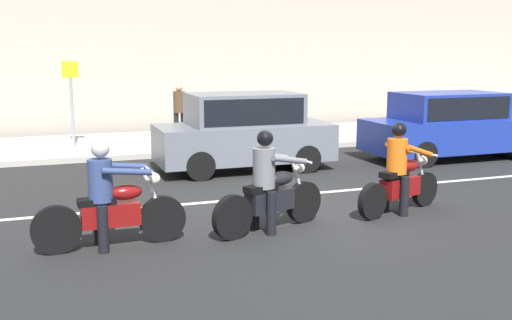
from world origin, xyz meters
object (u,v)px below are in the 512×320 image
object	(u,v)px
motorcycle_with_rider_gray	(269,190)
motorcycle_with_rider_denim_blue	(109,204)
parked_sedan_cobalt_blue	(452,125)
pedestrian_bystander	(179,109)
parked_hatchback_slate_gray	(244,130)
motorcycle_with_rider_orange_stripe	(400,176)
street_sign_post	(71,94)

from	to	relation	value
motorcycle_with_rider_gray	motorcycle_with_rider_denim_blue	world-z (taller)	motorcycle_with_rider_gray
motorcycle_with_rider_gray	parked_sedan_cobalt_blue	world-z (taller)	parked_sedan_cobalt_blue
pedestrian_bystander	parked_hatchback_slate_gray	bearing A→B (deg)	-78.93
motorcycle_with_rider_denim_blue	parked_hatchback_slate_gray	size ratio (longest dim) A/B	0.53
motorcycle_with_rider_orange_stripe	motorcycle_with_rider_gray	xyz separation A→B (m)	(-2.49, -0.24, 0.00)
pedestrian_bystander	motorcycle_with_rider_gray	bearing A→B (deg)	-93.09
parked_sedan_cobalt_blue	pedestrian_bystander	bearing A→B (deg)	147.25
parked_sedan_cobalt_blue	parked_hatchback_slate_gray	bearing A→B (deg)	176.22
motorcycle_with_rider_gray	parked_hatchback_slate_gray	xyz separation A→B (m)	(1.17, 4.70, 0.29)
motorcycle_with_rider_denim_blue	street_sign_post	size ratio (longest dim) A/B	0.91
motorcycle_with_rider_orange_stripe	pedestrian_bystander	distance (m)	8.38
parked_sedan_cobalt_blue	parked_hatchback_slate_gray	world-z (taller)	parked_hatchback_slate_gray
motorcycle_with_rider_orange_stripe	motorcycle_with_rider_gray	distance (m)	2.51
parked_hatchback_slate_gray	street_sign_post	size ratio (longest dim) A/B	1.71
parked_sedan_cobalt_blue	pedestrian_bystander	xyz separation A→B (m)	(-6.25, 4.02, 0.25)
motorcycle_with_rider_orange_stripe	street_sign_post	xyz separation A→B (m)	(-4.94, 8.66, 0.94)
motorcycle_with_rider_orange_stripe	motorcycle_with_rider_denim_blue	size ratio (longest dim) A/B	0.91
motorcycle_with_rider_gray	street_sign_post	xyz separation A→B (m)	(-2.45, 8.90, 0.94)
motorcycle_with_rider_orange_stripe	street_sign_post	size ratio (longest dim) A/B	0.83
parked_hatchback_slate_gray	pedestrian_bystander	size ratio (longest dim) A/B	2.38
parked_sedan_cobalt_blue	pedestrian_bystander	size ratio (longest dim) A/B	2.79
street_sign_post	pedestrian_bystander	world-z (taller)	street_sign_post
street_sign_post	pedestrian_bystander	bearing A→B (deg)	-10.77
motorcycle_with_rider_gray	parked_hatchback_slate_gray	size ratio (longest dim) A/B	0.50
motorcycle_with_rider_orange_stripe	motorcycle_with_rider_gray	world-z (taller)	motorcycle_with_rider_gray
parked_sedan_cobalt_blue	pedestrian_bystander	world-z (taller)	pedestrian_bystander
motorcycle_with_rider_gray	parked_sedan_cobalt_blue	distance (m)	7.98
parked_hatchback_slate_gray	pedestrian_bystander	distance (m)	3.73
parked_sedan_cobalt_blue	street_sign_post	xyz separation A→B (m)	(-9.15, 4.57, 0.70)
motorcycle_with_rider_denim_blue	street_sign_post	bearing A→B (deg)	90.28
motorcycle_with_rider_denim_blue	parked_hatchback_slate_gray	xyz separation A→B (m)	(3.57, 4.70, 0.30)
motorcycle_with_rider_orange_stripe	motorcycle_with_rider_gray	size ratio (longest dim) A/B	0.96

